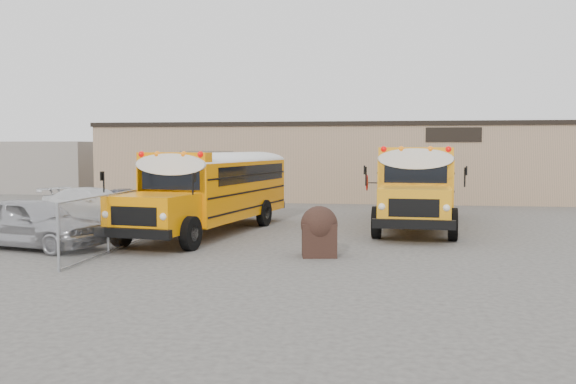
# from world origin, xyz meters

# --- Properties ---
(ground) EXTENTS (120.00, 120.00, 0.00)m
(ground) POSITION_xyz_m (0.00, 0.00, 0.00)
(ground) COLOR #474541
(ground) RESTS_ON ground
(warehouse) EXTENTS (30.20, 10.20, 4.67)m
(warehouse) POSITION_xyz_m (-0.00, 19.99, 2.37)
(warehouse) COLOR tan
(warehouse) RESTS_ON ground
(chainlink_fence) EXTENTS (0.07, 18.07, 1.81)m
(chainlink_fence) POSITION_xyz_m (-6.00, 3.00, 0.90)
(chainlink_fence) COLOR #92949A
(chainlink_fence) RESTS_ON ground
(distant_building_left) EXTENTS (8.00, 6.00, 3.60)m
(distant_building_left) POSITION_xyz_m (-22.00, 22.00, 1.80)
(distant_building_left) COLOR gray
(distant_building_left) RESTS_ON ground
(school_bus_left) EXTENTS (4.28, 10.81, 3.08)m
(school_bus_left) POSITION_xyz_m (-3.08, 8.62, 1.78)
(school_bus_left) COLOR orange
(school_bus_left) RESTS_ON ground
(school_bus_right) EXTENTS (3.71, 11.26, 3.25)m
(school_bus_right) POSITION_xyz_m (4.02, 12.64, 1.88)
(school_bus_right) COLOR orange
(school_bus_right) RESTS_ON ground
(tarp_bundle) EXTENTS (1.13, 1.09, 1.49)m
(tarp_bundle) POSITION_xyz_m (0.39, -2.61, 0.76)
(tarp_bundle) COLOR black
(tarp_bundle) RESTS_ON ground
(car_silver) EXTENTS (5.17, 3.05, 1.65)m
(car_silver) POSITION_xyz_m (-8.75, -2.50, 0.82)
(car_silver) COLOR #ADADB2
(car_silver) RESTS_ON ground
(car_white) EXTENTS (5.43, 3.47, 1.47)m
(car_white) POSITION_xyz_m (-10.08, 4.71, 0.73)
(car_white) COLOR silver
(car_white) RESTS_ON ground
(car_dark) EXTENTS (4.22, 2.25, 1.32)m
(car_dark) POSITION_xyz_m (-9.03, 6.00, 0.66)
(car_dark) COLOR black
(car_dark) RESTS_ON ground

